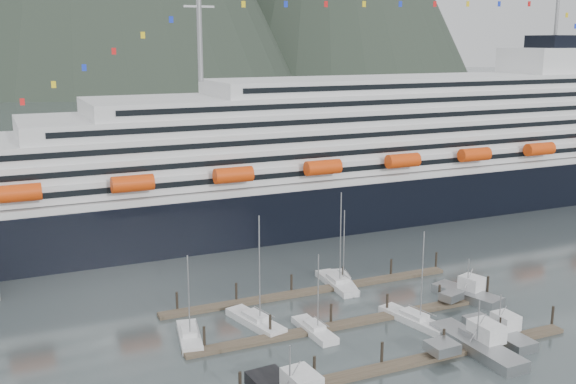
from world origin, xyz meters
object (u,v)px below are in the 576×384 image
trawler_d (498,332)px  cruise_ship (376,160)px  sailboat_a (190,337)px  sailboat_c (314,330)px  sailboat_g (337,283)px  trawler_e (466,294)px  sailboat_f (342,282)px  sailboat_d (414,320)px  trawler_c (476,344)px  sailboat_b (256,322)px

trawler_d → cruise_ship: bearing=-18.3°
sailboat_a → sailboat_c: sailboat_a is taller
sailboat_c → sailboat_g: sailboat_g is taller
sailboat_c → trawler_d: sailboat_c is taller
cruise_ship → trawler_e: cruise_ship is taller
cruise_ship → sailboat_c: 67.73m
sailboat_f → trawler_d: bearing=-145.4°
sailboat_g → trawler_d: (10.17, -25.42, 0.41)m
cruise_ship → sailboat_d: bearing=-116.4°
trawler_e → sailboat_c: bearing=75.8°
trawler_c → sailboat_c: bearing=49.3°
sailboat_b → trawler_e: (32.40, -4.23, 0.44)m
sailboat_f → trawler_c: bearing=-156.9°
cruise_ship → trawler_e: size_ratio=18.68×
cruise_ship → trawler_c: 70.99m
trawler_c → trawler_e: size_ratio=1.29×
sailboat_a → trawler_c: bearing=-108.9°
sailboat_b → sailboat_c: sailboat_b is taller
sailboat_f → sailboat_g: size_ratio=0.81×
trawler_c → trawler_d: size_ratio=1.32×
sailboat_d → trawler_e: sailboat_d is taller
sailboat_b → cruise_ship: bearing=-58.8°
sailboat_c → trawler_e: 26.28m
sailboat_g → trawler_e: size_ratio=1.42×
sailboat_c → cruise_ship: bearing=-40.6°
sailboat_c → trawler_d: size_ratio=1.06×
sailboat_a → trawler_d: size_ratio=1.12×
sailboat_d → trawler_e: 12.94m
cruise_ship → trawler_d: size_ratio=19.18×
cruise_ship → trawler_d: bearing=-107.5°
sailboat_c → sailboat_f: size_ratio=0.90×
sailboat_f → trawler_e: (14.07, -13.23, 0.46)m
sailboat_a → trawler_d: sailboat_a is taller
sailboat_f → sailboat_a: bearing=124.6°
cruise_ship → sailboat_g: size_ratio=13.18×
trawler_d → trawler_e: trawler_e is taller
cruise_ship → sailboat_f: bearing=-127.7°
sailboat_g → trawler_e: sailboat_g is taller
sailboat_a → sailboat_f: (27.88, 9.88, 0.01)m
sailboat_g → trawler_c: (4.96, -27.38, 0.49)m
sailboat_d → trawler_e: size_ratio=1.23×
sailboat_a → sailboat_d: sailboat_d is taller
trawler_d → trawler_e: bearing=-22.5°
sailboat_c → sailboat_f: (12.17, 14.69, 0.02)m
sailboat_d → sailboat_g: sailboat_g is taller
cruise_ship → sailboat_f: cruise_ship is taller
sailboat_g → trawler_c: 27.83m
sailboat_b → sailboat_g: 19.31m
sailboat_g → sailboat_f: bearing=-70.3°
sailboat_a → sailboat_d: bearing=-93.7°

